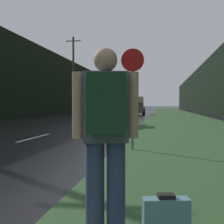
# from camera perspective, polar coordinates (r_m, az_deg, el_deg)

# --- Properties ---
(grass_verge) EXTENTS (6.00, 240.00, 0.02)m
(grass_verge) POSITION_cam_1_polar(r_m,az_deg,el_deg) (38.97, 11.46, -0.53)
(grass_verge) COLOR #33562D
(grass_verge) RESTS_ON ground_plane
(lane_stripe_c) EXTENTS (0.12, 3.00, 0.01)m
(lane_stripe_c) POSITION_cam_1_polar(r_m,az_deg,el_deg) (12.22, -13.98, -4.57)
(lane_stripe_c) COLOR silver
(lane_stripe_c) RESTS_ON ground_plane
(lane_stripe_d) EXTENTS (0.12, 3.00, 0.01)m
(lane_stripe_d) POSITION_cam_1_polar(r_m,az_deg,el_deg) (18.85, -5.66, -2.48)
(lane_stripe_d) COLOR silver
(lane_stripe_d) RESTS_ON ground_plane
(lane_stripe_e) EXTENTS (0.12, 3.00, 0.01)m
(lane_stripe_e) POSITION_cam_1_polar(r_m,az_deg,el_deg) (25.67, -1.72, -1.46)
(lane_stripe_e) COLOR silver
(lane_stripe_e) RESTS_ON ground_plane
(treeline_far_side) EXTENTS (2.00, 140.00, 7.82)m
(treeline_far_side) POSITION_cam_1_polar(r_m,az_deg,el_deg) (51.00, -7.26, 4.30)
(treeline_far_side) COLOR black
(treeline_far_side) RESTS_ON ground_plane
(treeline_near_side) EXTENTS (2.00, 140.00, 8.05)m
(treeline_near_side) POSITION_cam_1_polar(r_m,az_deg,el_deg) (49.60, 17.93, 4.46)
(treeline_near_side) COLOR black
(treeline_near_side) RESTS_ON ground_plane
(utility_pole_far) EXTENTS (1.80, 0.24, 9.46)m
(utility_pole_far) POSITION_cam_1_polar(r_m,az_deg,el_deg) (38.20, -7.07, 6.74)
(utility_pole_far) COLOR #4C3823
(utility_pole_far) RESTS_ON ground_plane
(stop_sign) EXTENTS (0.63, 0.07, 2.79)m
(stop_sign) POSITION_cam_1_polar(r_m,az_deg,el_deg) (8.60, 3.77, 4.21)
(stop_sign) COLOR slate
(stop_sign) RESTS_ON ground_plane
(hitchhiker_with_backpack) EXTENTS (0.61, 0.48, 1.78)m
(hitchhiker_with_backpack) POSITION_cam_1_polar(r_m,az_deg,el_deg) (2.87, -1.18, -3.27)
(hitchhiker_with_backpack) COLOR navy
(hitchhiker_with_backpack) RESTS_ON ground_plane
(suitcase) EXTENTS (0.45, 0.24, 0.42)m
(suitcase) POSITION_cam_1_polar(r_m,az_deg,el_deg) (3.11, 9.86, -18.53)
(suitcase) COLOR #6093A8
(suitcase) RESTS_ON ground_plane
(car_passing_near) EXTENTS (1.88, 4.11, 1.51)m
(car_passing_near) POSITION_cam_1_polar(r_m,az_deg,el_deg) (18.62, -0.37, -0.16)
(car_passing_near) COLOR maroon
(car_passing_near) RESTS_ON ground_plane
(car_passing_far) EXTENTS (1.98, 4.42, 1.54)m
(car_passing_far) POSITION_cam_1_polar(r_m,az_deg,el_deg) (39.20, 4.53, 0.61)
(car_passing_far) COLOR #4C514C
(car_passing_far) RESTS_ON ground_plane
(delivery_truck) EXTENTS (2.51, 7.44, 3.64)m
(delivery_truck) POSITION_cam_1_polar(r_m,az_deg,el_deg) (93.84, 4.99, 1.72)
(delivery_truck) COLOR #6E684F
(delivery_truck) RESTS_ON ground_plane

